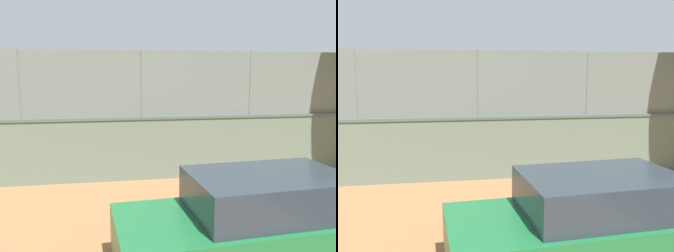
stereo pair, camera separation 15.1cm
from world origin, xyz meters
The scene contains 7 objects.
ground_plane centered at (0.00, 0.00, 0.00)m, with size 260.00×260.00×0.00m, color #A36B42.
perimeter_wall centered at (1.63, 9.12, 0.94)m, with size 33.58×1.21×1.86m.
fence_panel_on_wall centered at (1.63, 9.12, 2.80)m, with size 32.97×0.95×1.88m.
player_foreground_swinging centered at (-3.19, 5.98, 0.85)m, with size 0.65×1.06×1.46m.
player_at_service_line centered at (2.18, 0.62, 0.94)m, with size 0.90×0.69×1.60m.
sports_ball centered at (-1.91, 8.07, 0.05)m, with size 0.10×0.10×0.10m, color orange.
parked_car_green centered at (0.51, 14.41, 0.82)m, with size 4.34×2.17×1.58m.
Camera 2 is at (2.75, 19.23, 3.08)m, focal length 37.70 mm.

